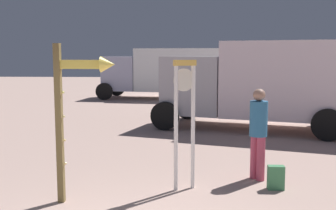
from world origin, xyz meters
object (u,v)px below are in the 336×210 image
(backpack, at_px, (276,178))
(box_truck_far, at_px, (167,71))
(arrow_sign, at_px, (77,99))
(standing_clock, at_px, (184,112))
(person_near_clock, at_px, (258,129))
(box_truck_near, at_px, (274,82))

(backpack, xyz_separation_m, box_truck_far, (-2.70, 15.17, 1.30))
(arrow_sign, bearing_deg, box_truck_far, 87.81)
(box_truck_far, bearing_deg, standing_clock, -85.97)
(standing_clock, distance_m, person_near_clock, 1.59)
(person_near_clock, relative_size, box_truck_far, 0.25)
(arrow_sign, relative_size, person_near_clock, 1.46)
(box_truck_near, xyz_separation_m, box_truck_far, (-3.86, 9.27, -0.03))
(standing_clock, height_order, person_near_clock, standing_clock)
(arrow_sign, distance_m, box_truck_far, 16.00)
(standing_clock, distance_m, box_truck_near, 6.58)
(standing_clock, xyz_separation_m, person_near_clock, (1.39, 0.64, -0.41))
(standing_clock, relative_size, person_near_clock, 1.31)
(person_near_clock, bearing_deg, box_truck_near, 75.36)
(box_truck_near, bearing_deg, backpack, -101.13)
(backpack, bearing_deg, person_near_clock, 111.61)
(arrow_sign, xyz_separation_m, box_truck_near, (4.47, 6.72, -0.14))
(arrow_sign, relative_size, backpack, 5.96)
(standing_clock, height_order, backpack, standing_clock)
(box_truck_far, bearing_deg, person_near_clock, -80.40)
(standing_clock, bearing_deg, backpack, 2.20)
(standing_clock, relative_size, box_truck_far, 0.33)
(person_near_clock, distance_m, box_truck_far, 14.81)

